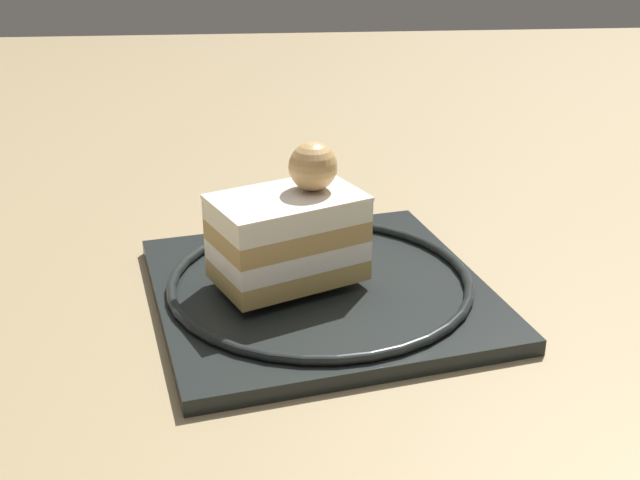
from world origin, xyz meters
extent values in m
plane|color=#877452|center=(0.00, 0.00, 0.00)|extent=(2.40, 2.40, 0.00)
cube|color=black|center=(0.00, -0.03, 0.01)|extent=(0.30, 0.30, 0.01)
torus|color=black|center=(0.00, -0.03, 0.02)|extent=(0.28, 0.28, 0.01)
cube|color=tan|center=(0.00, 0.00, 0.03)|extent=(0.11, 0.13, 0.02)
cube|color=white|center=(0.00, 0.00, 0.04)|extent=(0.11, 0.13, 0.02)
cube|color=tan|center=(0.00, 0.00, 0.06)|extent=(0.11, 0.13, 0.02)
cube|color=white|center=(0.00, 0.00, 0.08)|extent=(0.11, 0.13, 0.02)
cube|color=white|center=(0.00, 0.00, 0.09)|extent=(0.11, 0.13, 0.00)
sphere|color=tan|center=(0.01, -0.02, 0.11)|extent=(0.04, 0.04, 0.04)
cube|color=silver|center=(0.13, 0.00, 0.02)|extent=(0.07, 0.03, 0.00)
cube|color=silver|center=(0.09, -0.01, 0.02)|extent=(0.02, 0.01, 0.00)
cube|color=silver|center=(0.07, -0.02, 0.02)|extent=(0.03, 0.01, 0.00)
cube|color=silver|center=(0.07, -0.02, 0.02)|extent=(0.03, 0.01, 0.00)
cube|color=silver|center=(0.07, -0.02, 0.02)|extent=(0.03, 0.01, 0.00)
cube|color=silver|center=(0.07, -0.03, 0.02)|extent=(0.03, 0.01, 0.00)
camera|label=1|loc=(-0.58, 0.02, 0.31)|focal=46.10mm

